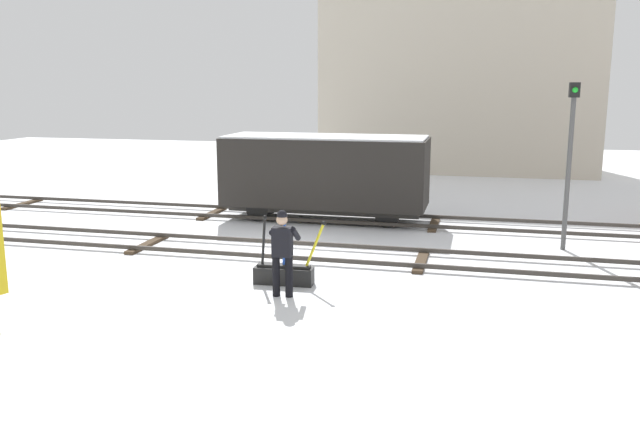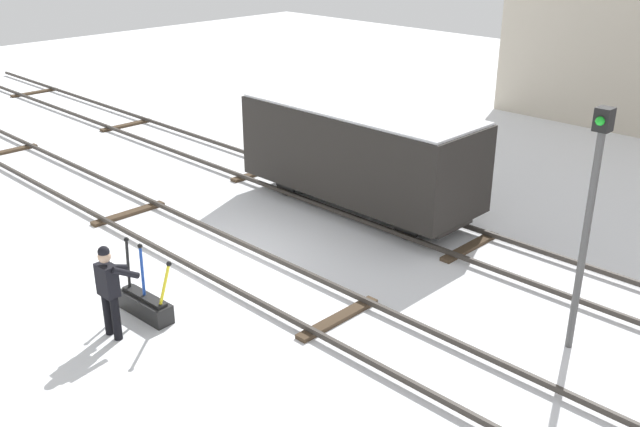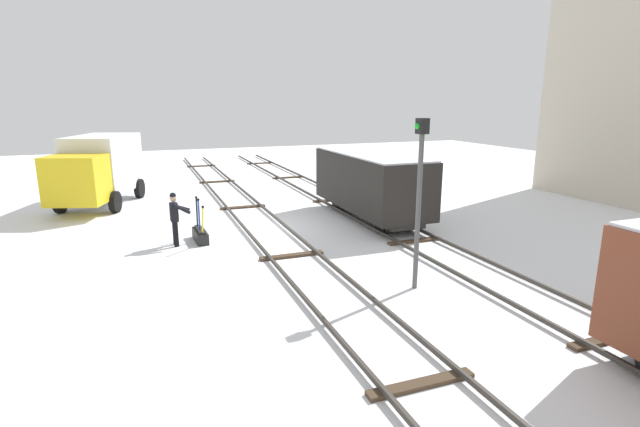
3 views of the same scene
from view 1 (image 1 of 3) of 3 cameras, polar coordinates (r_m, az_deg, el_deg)
name	(u,v)px [view 1 (image 1 of 3)]	position (r m, az deg, el deg)	size (l,w,h in m)	color
ground_plane	(277,254)	(16.25, -3.72, -3.52)	(60.00, 60.00, 0.00)	white
track_main_line	(277,250)	(16.22, -3.73, -3.15)	(44.00, 1.94, 0.18)	#38332D
track_siding_near	(319,217)	(20.21, -0.13, -0.27)	(44.00, 1.94, 0.18)	#38332D
switch_lever_frame	(284,273)	(13.78, -3.14, -5.14)	(1.52, 0.41, 1.45)	black
rail_worker	(283,248)	(12.82, -3.26, -3.00)	(0.55, 0.65, 1.73)	black
signal_post	(570,150)	(17.33, 20.89, 5.18)	(0.24, 0.32, 4.16)	#4C4C4C
apartment_building	(460,48)	(33.00, 12.04, 13.87)	(12.94, 5.37, 11.60)	beige
freight_car_back_track	(325,173)	(19.93, 0.48, 3.57)	(6.12, 2.22, 2.59)	#2D2B28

